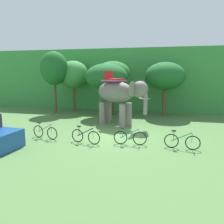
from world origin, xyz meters
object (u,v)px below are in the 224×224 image
Objects in this scene: tree_far_left at (106,77)px; tree_left at (113,73)px; tree_center at (73,75)px; bike_pink at (45,132)px; elephant at (119,94)px; bike_black at (85,136)px; tree_center_left at (165,76)px; bike_teal at (130,137)px; tree_far_right at (54,68)px; bike_green at (182,141)px.

tree_left is (0.32, 1.08, 0.28)m from tree_far_left.
tree_center is 2.84× the size of bike_pink.
tree_far_left is at bearing 77.57° from bike_pink.
bike_black is (-0.84, -4.55, -1.82)m from elephant.
bike_black is (-3.86, -8.98, -2.99)m from tree_center_left.
tree_far_left is at bearing 113.60° from bike_teal.
tree_center_left is at bearing 15.51° from tree_far_left.
bike_teal is at bearing -66.40° from tree_far_left.
tree_far_left is 3.73m from elephant.
bike_pink is (-3.36, -4.26, -1.82)m from elephant.
bike_pink is at bearing -128.25° from elephant.
tree_far_right is 1.34× the size of elephant.
tree_far_left is 2.63× the size of bike_black.
tree_left is at bearing 108.75° from elephant.
tree_left is 10.60m from bike_green.
tree_center is at bearing 135.85° from bike_green.
elephant reaches higher than bike_teal.
tree_center is at bearing 102.80° from bike_pink.
tree_center_left is 2.67× the size of bike_green.
tree_far_right is 3.29× the size of bike_black.
elephant is 6.17m from bike_green.
elephant is at bearing -60.76° from tree_far_left.
elephant is at bearing -27.59° from tree_far_right.
tree_center_left reaches higher than bike_pink.
elephant is (6.69, -3.49, -1.84)m from tree_far_right.
elephant is (5.44, -4.89, -1.29)m from tree_center.
tree_left is 2.74× the size of bike_green.
bike_teal is at bearing -43.49° from tree_far_right.
tree_far_right is 9.77m from tree_center_left.
bike_black and bike_teal have the same top height.
tree_center reaches higher than tree_left.
tree_center is 4.08m from tree_left.
tree_far_left is (4.95, -0.39, -0.70)m from tree_far_right.
tree_far_right is 5.33m from tree_left.
bike_teal is (2.32, 0.30, 0.00)m from bike_black.
tree_center reaches higher than tree_center_left.
tree_center is (1.24, 1.40, -0.56)m from tree_far_right.
tree_far_right is at bearing 152.41° from elephant.
tree_left is at bearing -9.97° from tree_center.
tree_far_right is 1.25× the size of tree_far_left.
tree_left reaches higher than tree_far_left.
tree_left is 4.64m from elephant.
bike_green is (4.87, 0.24, 0.00)m from bike_black.
tree_left is 9.48m from bike_teal.
bike_green is (1.02, -8.73, -2.99)m from tree_center_left.
tree_center_left is 9.29m from bike_green.
tree_center is 4.11m from tree_far_left.
bike_green is (5.77, -7.41, -2.96)m from tree_far_left.
bike_teal is at bearing -70.85° from elephant.
tree_center_left is at bearing 55.70° from elephant.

